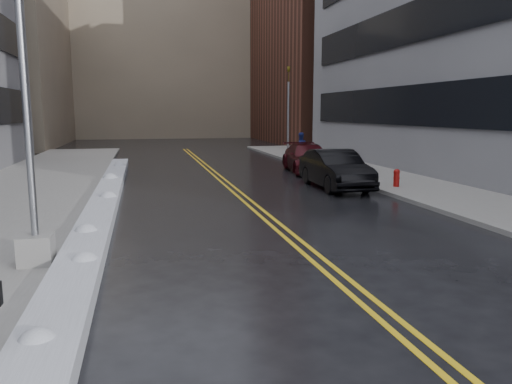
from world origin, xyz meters
TOP-DOWN VIEW (x-y plane):
  - ground at (0.00, 0.00)m, footprint 160.00×160.00m
  - sidewalk_west at (-5.75, 10.00)m, footprint 5.50×50.00m
  - sidewalk_east at (10.00, 10.00)m, footprint 4.00×50.00m
  - lane_line_left at (2.35, 10.00)m, footprint 0.12×50.00m
  - lane_line_right at (2.65, 10.00)m, footprint 0.12×50.00m
  - snow_ridge at (-2.45, 8.00)m, footprint 0.90×30.00m
  - building_east_far at (19.00, 42.00)m, footprint 14.00×20.00m
  - building_far at (2.00, 60.00)m, footprint 36.00×16.00m
  - lamppost at (-3.30, 2.00)m, footprint 0.65×0.65m
  - fire_hydrant at (9.00, 10.00)m, footprint 0.26×0.26m
  - traffic_signal at (8.50, 24.00)m, footprint 0.16×0.20m
  - pedestrian_east at (8.20, 20.34)m, footprint 0.92×0.74m
  - car_black at (6.72, 10.99)m, footprint 1.78×4.93m
  - car_maroon at (7.46, 16.80)m, footprint 2.65×5.38m

SIDE VIEW (x-z plane):
  - ground at x=0.00m, z-range 0.00..0.00m
  - lane_line_left at x=2.35m, z-range 0.00..0.01m
  - lane_line_right at x=2.65m, z-range 0.00..0.01m
  - sidewalk_west at x=-5.75m, z-range 0.00..0.15m
  - sidewalk_east at x=10.00m, z-range 0.00..0.15m
  - snow_ridge at x=-2.45m, z-range 0.00..0.34m
  - fire_hydrant at x=9.00m, z-range 0.18..0.91m
  - car_maroon at x=7.46m, z-range 0.00..1.50m
  - car_black at x=6.72m, z-range 0.00..1.62m
  - pedestrian_east at x=8.20m, z-range 0.15..1.95m
  - lamppost at x=-3.30m, z-range -1.28..6.35m
  - traffic_signal at x=8.50m, z-range 0.40..6.40m
  - building_far at x=2.00m, z-range 0.00..22.00m
  - building_east_far at x=19.00m, z-range 0.00..28.00m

